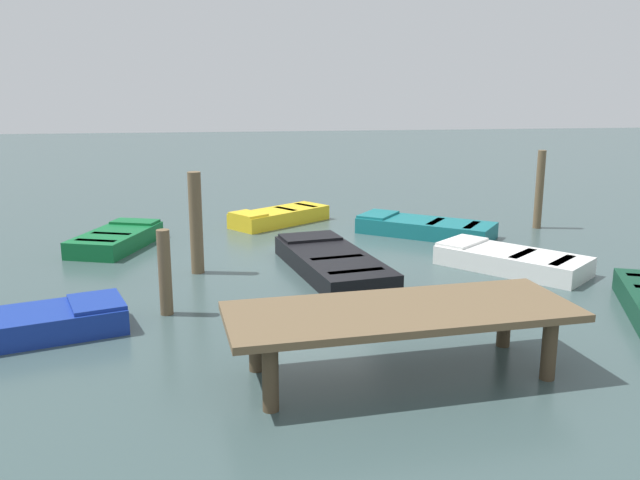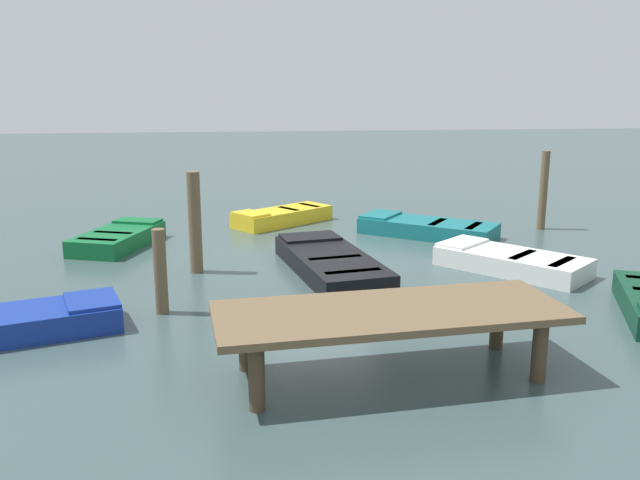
% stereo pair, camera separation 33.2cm
% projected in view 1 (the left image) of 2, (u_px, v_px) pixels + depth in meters
% --- Properties ---
extents(ground_plane, '(80.00, 80.00, 0.00)m').
position_uv_depth(ground_plane, '(320.00, 255.00, 15.38)').
color(ground_plane, '#384C4C').
extents(dock_segment, '(4.80, 2.13, 0.95)m').
position_uv_depth(dock_segment, '(401.00, 316.00, 8.89)').
color(dock_segment, brown).
rests_on(dock_segment, ground_plane).
extents(rowboat_teal, '(3.52, 3.08, 0.46)m').
position_uv_depth(rowboat_teal, '(425.00, 227.00, 17.30)').
color(rowboat_teal, '#14666B').
rests_on(rowboat_teal, ground_plane).
extents(rowboat_green, '(2.05, 2.91, 0.46)m').
position_uv_depth(rowboat_green, '(116.00, 239.00, 16.00)').
color(rowboat_green, '#0F602D').
rests_on(rowboat_green, ground_plane).
extents(rowboat_white, '(2.98, 3.16, 0.46)m').
position_uv_depth(rowboat_white, '(511.00, 260.00, 14.11)').
color(rowboat_white, silver).
rests_on(rowboat_white, ground_plane).
extents(rowboat_yellow, '(2.95, 2.58, 0.46)m').
position_uv_depth(rowboat_yellow, '(279.00, 216.00, 18.71)').
color(rowboat_yellow, gold).
rests_on(rowboat_yellow, ground_plane).
extents(rowboat_blue, '(3.80, 2.22, 0.46)m').
position_uv_depth(rowboat_blue, '(3.00, 328.00, 10.20)').
color(rowboat_blue, navy).
rests_on(rowboat_blue, ground_plane).
extents(rowboat_black, '(2.10, 4.06, 0.46)m').
position_uv_depth(rowboat_black, '(332.00, 262.00, 13.94)').
color(rowboat_black, black).
rests_on(rowboat_black, ground_plane).
extents(mooring_piling_mid_right, '(0.22, 0.22, 1.47)m').
position_uv_depth(mooring_piling_mid_right, '(165.00, 273.00, 11.28)').
color(mooring_piling_mid_right, brown).
rests_on(mooring_piling_mid_right, ground_plane).
extents(mooring_piling_far_left, '(0.22, 0.22, 2.11)m').
position_uv_depth(mooring_piling_far_left, '(539.00, 190.00, 17.99)').
color(mooring_piling_far_left, brown).
rests_on(mooring_piling_far_left, ground_plane).
extents(mooring_piling_far_right, '(0.27, 0.27, 2.11)m').
position_uv_depth(mooring_piling_far_right, '(196.00, 223.00, 13.70)').
color(mooring_piling_far_right, brown).
rests_on(mooring_piling_far_right, ground_plane).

